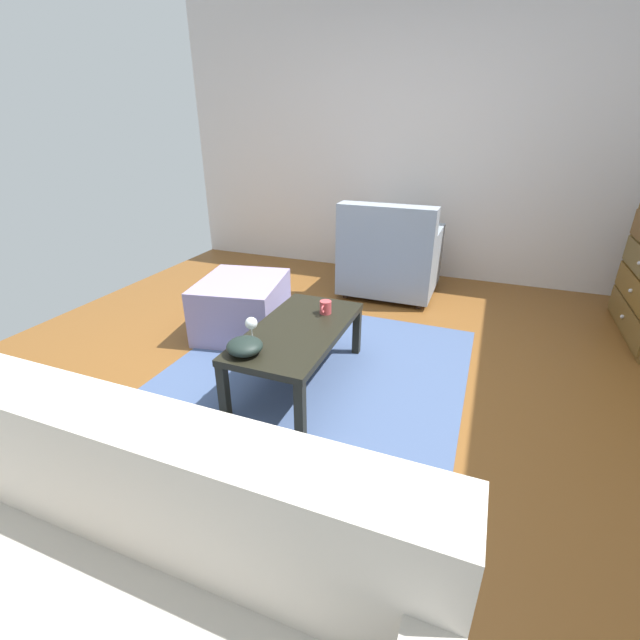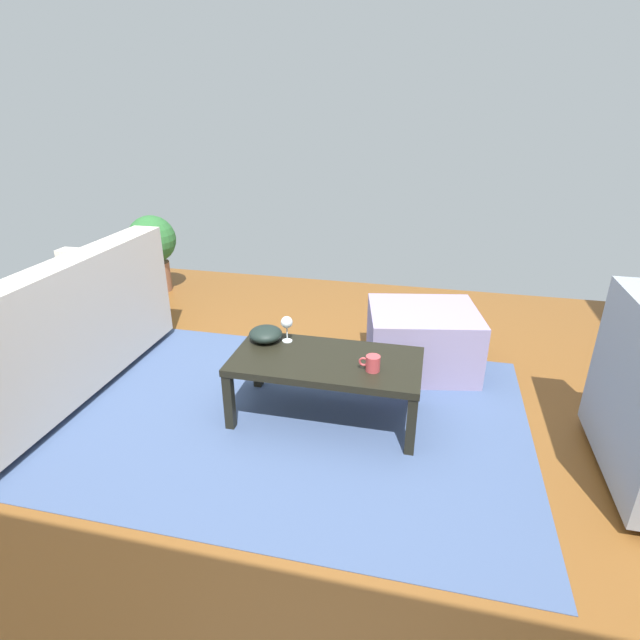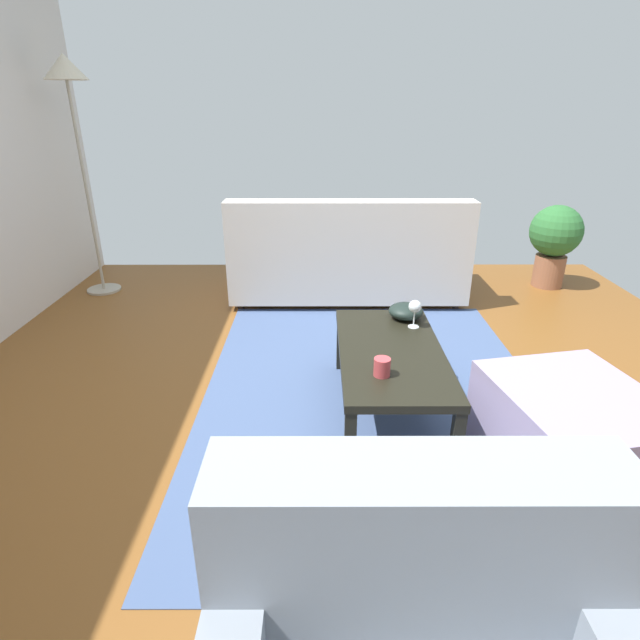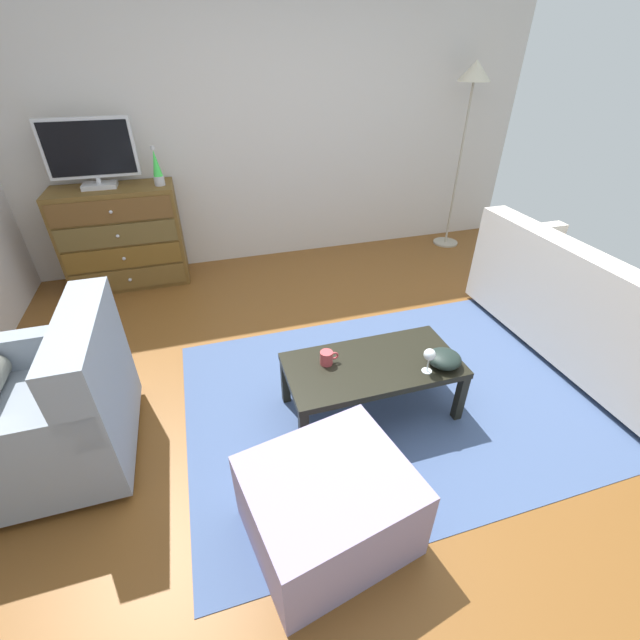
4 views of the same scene
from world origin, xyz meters
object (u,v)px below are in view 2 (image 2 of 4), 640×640
Objects in this scene: mug at (372,363)px; bowl_decorative at (266,334)px; ottoman at (422,340)px; potted_plant at (153,246)px; coffee_table at (326,366)px; wine_glass at (287,323)px; couch_large at (35,342)px.

mug is 0.58× the size of bowl_decorative.
potted_plant is at bearing -21.26° from ottoman.
bowl_decorative is at bearing 136.45° from potted_plant.
ottoman is (-0.50, -0.70, -0.12)m from coffee_table.
couch_large reaches higher than wine_glass.
bowl_decorative is (0.39, -0.13, 0.09)m from coffee_table.
potted_plant is (0.25, -1.82, 0.09)m from couch_large.
potted_plant is (1.76, -1.53, -0.06)m from wine_glass.
couch_large is at bearing 4.15° from coffee_table.
couch_large is 2.61× the size of potted_plant.
wine_glass is 0.59m from mug.
wine_glass is 1.38× the size of mug.
ottoman is at bearing -144.88° from wine_glass.
coffee_table is 0.29m from mug.
mug is 0.16× the size of ottoman.
potted_plant is at bearing -43.55° from bowl_decorative.
wine_glass is 0.22× the size of potted_plant.
potted_plant is at bearing -37.60° from mug.
coffee_table is 2.64m from potted_plant.
wine_glass is at bearing 35.12° from ottoman.
wine_glass is at bearing -168.60° from bowl_decorative.
coffee_table is 5.33× the size of bowl_decorative.
coffee_table is 0.43m from bowl_decorative.
couch_large is 2.69× the size of ottoman.
mug is at bearing 156.09° from wine_glass.
mug is at bearing -178.57° from couch_large.
potted_plant reaches higher than mug.
couch_large is at bearing 10.84° from wine_glass.
ottoman is at bearing -125.57° from coffee_table.
wine_glass reaches higher than mug.
wine_glass is 0.08× the size of couch_large.
wine_glass reaches higher than bowl_decorative.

